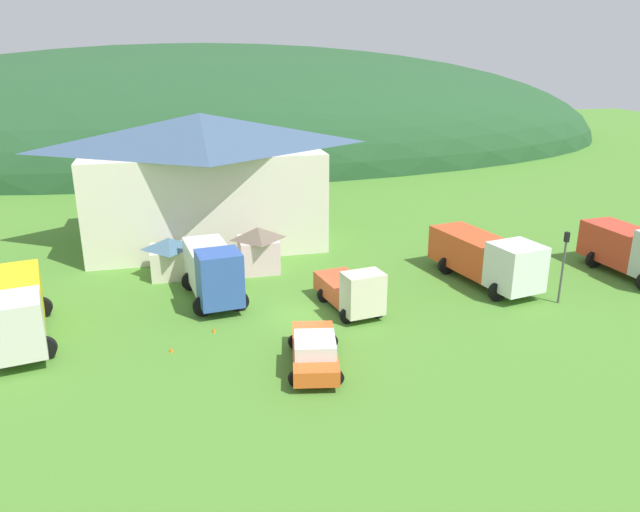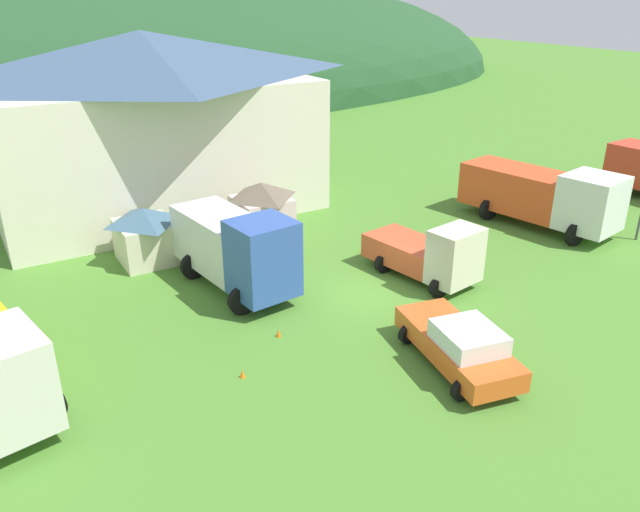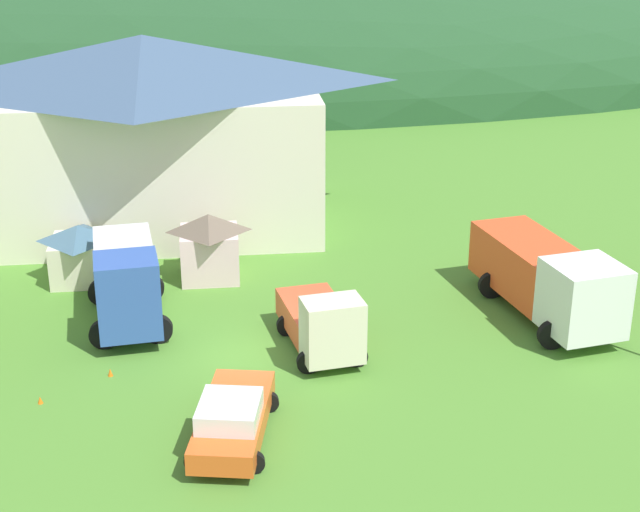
% 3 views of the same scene
% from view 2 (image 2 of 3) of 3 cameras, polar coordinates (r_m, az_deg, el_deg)
% --- Properties ---
extents(ground_plane, '(200.00, 200.00, 0.00)m').
position_cam_2_polar(ground_plane, '(25.12, 4.44, -3.53)').
color(ground_plane, '#4C842D').
extents(forested_hill_backdrop, '(122.72, 60.00, 28.92)m').
position_cam_2_polar(forested_hill_backdrop, '(82.49, -22.19, 13.93)').
color(forested_hill_backdrop, '#234C28').
rests_on(forested_hill_backdrop, ground).
extents(depot_building, '(17.54, 11.36, 9.34)m').
position_cam_2_polar(depot_building, '(35.16, -15.42, 11.92)').
color(depot_building, silver).
rests_on(depot_building, ground).
extents(play_shed_cream, '(2.56, 2.80, 2.50)m').
position_cam_2_polar(play_shed_cream, '(28.64, -15.67, 1.94)').
color(play_shed_cream, beige).
rests_on(play_shed_cream, ground).
extents(play_shed_pink, '(2.64, 2.62, 2.91)m').
position_cam_2_polar(play_shed_pink, '(29.97, -5.34, 4.13)').
color(play_shed_pink, beige).
rests_on(play_shed_pink, ground).
extents(box_truck_blue, '(3.51, 6.77, 3.48)m').
position_cam_2_polar(box_truck_blue, '(25.02, -7.67, 0.78)').
color(box_truck_blue, '#3356AD').
rests_on(box_truck_blue, ground).
extents(light_truck_cream, '(3.03, 5.29, 2.64)m').
position_cam_2_polar(light_truck_cream, '(26.17, 10.04, 0.23)').
color(light_truck_cream, beige).
rests_on(light_truck_cream, ground).
extents(heavy_rig_white, '(4.23, 8.35, 3.19)m').
position_cam_2_polar(heavy_rig_white, '(33.55, 19.81, 5.35)').
color(heavy_rig_white, white).
rests_on(heavy_rig_white, ground).
extents(service_pickup_orange, '(3.01, 5.33, 1.66)m').
position_cam_2_polar(service_pickup_orange, '(20.65, 12.63, -7.89)').
color(service_pickup_orange, orange).
rests_on(service_pickup_orange, ground).
extents(traffic_cone_near_pickup, '(0.36, 0.36, 0.56)m').
position_cam_2_polar(traffic_cone_near_pickup, '(22.24, -3.81, -7.36)').
color(traffic_cone_near_pickup, orange).
rests_on(traffic_cone_near_pickup, ground).
extents(traffic_cone_mid_row, '(0.36, 0.36, 0.50)m').
position_cam_2_polar(traffic_cone_mid_row, '(20.25, -7.10, -10.94)').
color(traffic_cone_mid_row, orange).
rests_on(traffic_cone_mid_row, ground).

